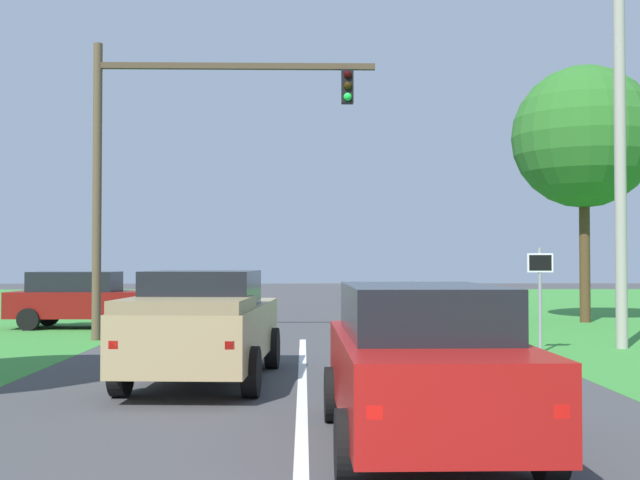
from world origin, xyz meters
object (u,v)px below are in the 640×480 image
(crossing_suv_far, at_px, (80,299))
(keep_moving_sign, at_px, (540,285))
(traffic_light, at_px, (169,144))
(oak_tree_right, at_px, (584,137))
(red_suv_near, at_px, (423,361))
(utility_pole_right, at_px, (620,167))
(pickup_truck_lead, at_px, (204,325))

(crossing_suv_far, bearing_deg, keep_moving_sign, -29.31)
(traffic_light, bearing_deg, oak_tree_right, 23.91)
(red_suv_near, distance_m, traffic_light, 14.01)
(utility_pole_right, bearing_deg, crossing_suv_far, 157.30)
(keep_moving_sign, bearing_deg, oak_tree_right, 64.95)
(keep_moving_sign, xyz_separation_m, oak_tree_right, (4.22, 9.03, 4.83))
(traffic_light, xyz_separation_m, utility_pole_right, (11.32, -2.28, -0.86))
(traffic_light, relative_size, crossing_suv_far, 1.80)
(pickup_truck_lead, distance_m, utility_pole_right, 11.29)
(crossing_suv_far, height_order, utility_pole_right, utility_pole_right)
(traffic_light, xyz_separation_m, keep_moving_sign, (9.09, -3.13, -3.70))
(red_suv_near, bearing_deg, crossing_suv_far, 117.37)
(red_suv_near, xyz_separation_m, pickup_truck_lead, (-3.12, 4.93, 0.03))
(oak_tree_right, height_order, crossing_suv_far, oak_tree_right)
(red_suv_near, distance_m, pickup_truck_lead, 5.84)
(crossing_suv_far, xyz_separation_m, utility_pole_right, (14.75, -6.17, 3.47))
(pickup_truck_lead, distance_m, traffic_light, 8.77)
(traffic_light, distance_m, oak_tree_right, 14.60)
(red_suv_near, relative_size, utility_pole_right, 0.55)
(red_suv_near, relative_size, crossing_suv_far, 1.10)
(oak_tree_right, xyz_separation_m, utility_pole_right, (-1.99, -8.18, -1.99))
(traffic_light, xyz_separation_m, oak_tree_right, (13.31, 5.90, 1.13))
(oak_tree_right, height_order, utility_pole_right, oak_tree_right)
(keep_moving_sign, bearing_deg, utility_pole_right, 20.95)
(keep_moving_sign, xyz_separation_m, crossing_suv_far, (-12.51, 7.03, -0.63))
(red_suv_near, bearing_deg, keep_moving_sign, 66.09)
(oak_tree_right, relative_size, utility_pole_right, 1.01)
(pickup_truck_lead, relative_size, oak_tree_right, 0.63)
(pickup_truck_lead, bearing_deg, oak_tree_right, 49.38)
(traffic_light, height_order, keep_moving_sign, traffic_light)
(pickup_truck_lead, relative_size, crossing_suv_far, 1.26)
(pickup_truck_lead, relative_size, utility_pole_right, 0.64)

